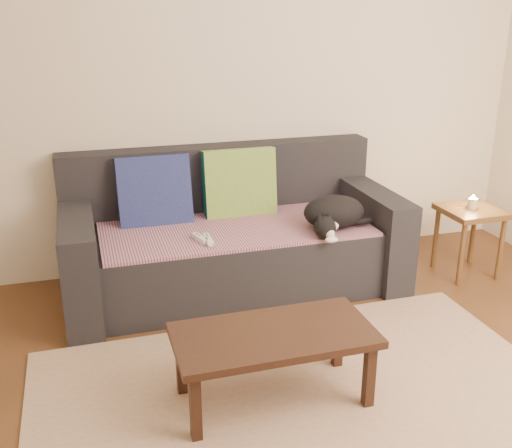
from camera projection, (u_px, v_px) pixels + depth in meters
name	position (u px, v px, depth m)	size (l,w,h in m)	color
ground	(326.00, 438.00, 2.55)	(4.50, 4.50, 0.00)	brown
back_wall	(213.00, 77.00, 3.91)	(4.50, 0.04, 2.60)	beige
sofa	(232.00, 241.00, 3.86)	(2.10, 0.94, 0.87)	#232328
throw_blanket	(235.00, 228.00, 3.74)	(1.66, 0.74, 0.02)	#4F2C54
cushion_navy	(154.00, 192.00, 3.78)	(0.46, 0.11, 0.46)	navy
cushion_green	(239.00, 185.00, 3.93)	(0.48, 0.12, 0.48)	#0C4E4B
cat	(333.00, 213.00, 3.68)	(0.48, 0.45, 0.20)	black
wii_remote_a	(208.00, 240.00, 3.49)	(0.15, 0.04, 0.03)	white
wii_remote_b	(200.00, 238.00, 3.50)	(0.15, 0.04, 0.03)	white
side_table	(470.00, 220.00, 4.01)	(0.38, 0.38, 0.47)	brown
candle	(473.00, 203.00, 3.97)	(0.06, 0.06, 0.09)	beige
rug	(313.00, 415.00, 2.68)	(2.50, 1.80, 0.01)	tan
coffee_table	(274.00, 341.00, 2.69)	(0.90, 0.45, 0.36)	black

